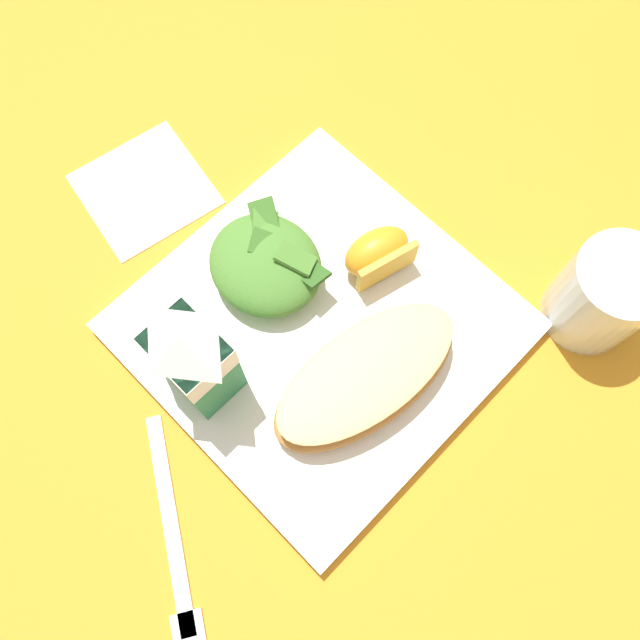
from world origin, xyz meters
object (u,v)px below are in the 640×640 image
Objects in this scene: cheesy_pizza_bread at (365,376)px; milk_carton at (192,357)px; paper_napkin at (145,189)px; drinking_clear_cup at (603,295)px; white_plate at (320,327)px; orange_wedge_front at (378,253)px; metal_fork at (175,554)px; green_salad_pile at (264,266)px.

milk_carton reaches higher than cheesy_pizza_bread.
drinking_clear_cup is at bearing -152.49° from paper_napkin.
paper_napkin is (0.22, 0.02, -0.01)m from white_plate.
drinking_clear_cup is (-0.09, -0.18, 0.01)m from cheesy_pizza_bread.
white_plate is at bearing 94.05° from orange_wedge_front.
orange_wedge_front is at bearing -156.30° from paper_napkin.
metal_fork is at bearing 75.09° from drinking_clear_cup.
paper_napkin is (0.18, -0.08, -0.07)m from milk_carton.
drinking_clear_cup reaches higher than white_plate.
cheesy_pizza_bread is 0.14m from milk_carton.
green_salad_pile is 0.59× the size of metal_fork.
cheesy_pizza_bread reaches higher than white_plate.
white_plate is 0.22m from paper_napkin.
white_plate is 1.55× the size of cheesy_pizza_bread.
paper_napkin is 0.33m from metal_fork.
cheesy_pizza_bread is 2.06× the size of drinking_clear_cup.
green_salad_pile is at bearing 51.85° from orange_wedge_front.
metal_fork is (-0.12, 0.21, -0.03)m from green_salad_pile.
drinking_clear_cup reaches higher than orange_wedge_front.
white_plate is at bearing 48.74° from drinking_clear_cup.
orange_wedge_front is 0.61× the size of paper_napkin.
green_salad_pile reaches higher than cheesy_pizza_bread.
orange_wedge_front is (-0.03, -0.17, -0.04)m from milk_carton.
orange_wedge_front reaches higher than white_plate.
drinking_clear_cup is at bearing -147.81° from orange_wedge_front.
milk_carton is (-0.03, 0.10, 0.04)m from green_salad_pile.
white_plate is 0.08m from orange_wedge_front.
cheesy_pizza_bread is (-0.06, 0.01, 0.03)m from white_plate.
milk_carton reaches higher than orange_wedge_front.
milk_carton is 1.64× the size of orange_wedge_front.
orange_wedge_front is (-0.06, -0.08, -0.00)m from green_salad_pile.
metal_fork reaches higher than paper_napkin.
cheesy_pizza_bread reaches higher than paper_napkin.
milk_carton reaches higher than metal_fork.
white_plate is 0.12m from milk_carton.
cheesy_pizza_bread is at bearing 63.63° from drinking_clear_cup.
orange_wedge_front reaches higher than cheesy_pizza_bread.
white_plate is 0.07m from green_salad_pile.
milk_carton is 1.00× the size of paper_napkin.
milk_carton reaches higher than white_plate.
orange_wedge_front is 0.39× the size of metal_fork.
white_plate is 0.07m from cheesy_pizza_bread.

